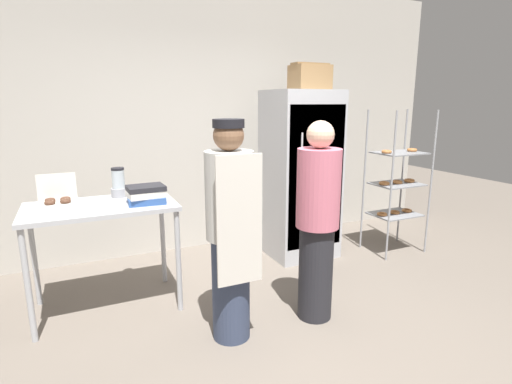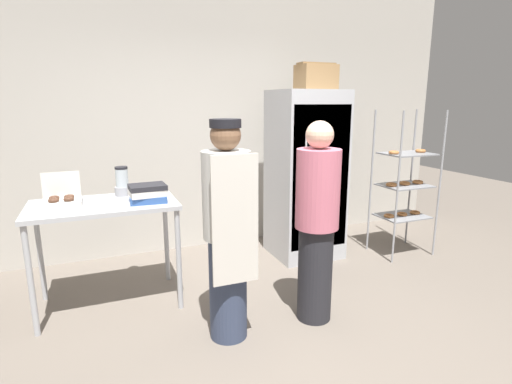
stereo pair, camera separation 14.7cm
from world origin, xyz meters
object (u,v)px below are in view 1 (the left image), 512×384
at_px(refrigerator, 300,175).
at_px(donut_box, 58,203).
at_px(binder_stack, 146,194).
at_px(person_customer, 317,221).
at_px(person_baker, 230,230).
at_px(baking_rack, 397,184).
at_px(cardboard_storage_box, 310,77).
at_px(blender_pitcher, 119,184).

xyz_separation_m(refrigerator, donut_box, (-2.43, -0.40, 0.03)).
distance_m(binder_stack, person_customer, 1.40).
bearing_deg(refrigerator, person_baker, -136.45).
xyz_separation_m(baking_rack, binder_stack, (-2.83, -0.13, 0.18)).
bearing_deg(binder_stack, person_baker, -59.20).
bearing_deg(person_customer, baking_rack, 27.99).
height_order(cardboard_storage_box, person_baker, cardboard_storage_box).
bearing_deg(person_baker, blender_pitcher, 119.90).
distance_m(refrigerator, donut_box, 2.46).
relative_size(binder_stack, person_customer, 0.19).
height_order(cardboard_storage_box, person_customer, cardboard_storage_box).
height_order(baking_rack, cardboard_storage_box, cardboard_storage_box).
xyz_separation_m(donut_box, binder_stack, (0.65, -0.12, 0.03)).
relative_size(refrigerator, donut_box, 6.35).
bearing_deg(cardboard_storage_box, person_customer, -118.84).
xyz_separation_m(cardboard_storage_box, person_customer, (-0.73, -1.32, -1.17)).
bearing_deg(donut_box, cardboard_storage_box, 9.89).
height_order(donut_box, person_baker, person_baker).
height_order(refrigerator, blender_pitcher, refrigerator).
relative_size(baking_rack, person_customer, 1.03).
relative_size(person_baker, person_customer, 1.01).
xyz_separation_m(donut_box, person_customer, (1.82, -0.88, -0.14)).
relative_size(baking_rack, donut_box, 5.63).
xyz_separation_m(baking_rack, donut_box, (-3.48, -0.00, 0.16)).
distance_m(donut_box, blender_pitcher, 0.53).
height_order(refrigerator, donut_box, refrigerator).
distance_m(cardboard_storage_box, person_customer, 1.91).
xyz_separation_m(person_baker, person_customer, (0.72, -0.01, -0.03)).
height_order(refrigerator, binder_stack, refrigerator).
relative_size(refrigerator, person_customer, 1.16).
relative_size(blender_pitcher, cardboard_storage_box, 0.63).
bearing_deg(binder_stack, cardboard_storage_box, 16.63).
bearing_deg(person_baker, binder_stack, 120.80).
distance_m(blender_pitcher, person_baker, 1.26).
relative_size(baking_rack, binder_stack, 5.34).
height_order(baking_rack, donut_box, baking_rack).
distance_m(baking_rack, blender_pitcher, 3.02).
bearing_deg(cardboard_storage_box, binder_stack, -163.37).
xyz_separation_m(baking_rack, cardboard_storage_box, (-0.93, 0.44, 1.18)).
xyz_separation_m(binder_stack, cardboard_storage_box, (1.89, 0.57, 1.00)).
xyz_separation_m(blender_pitcher, binder_stack, (0.18, -0.33, -0.04)).
bearing_deg(blender_pitcher, refrigerator, 5.42).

